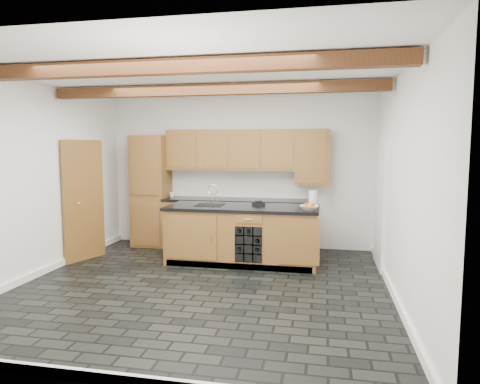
# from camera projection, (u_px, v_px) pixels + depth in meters

# --- Properties ---
(ground) EXTENTS (5.00, 5.00, 0.00)m
(ground) POSITION_uv_depth(u_px,v_px,m) (203.00, 286.00, 5.82)
(ground) COLOR black
(ground) RESTS_ON ground
(room_shell) EXTENTS (5.01, 5.00, 5.00)m
(room_shell) POSITION_uv_depth(u_px,v_px,m) (206.00, 172.00, 6.20)
(room_shell) COLOR white
(room_shell) RESTS_ON ground
(back_cabinetry) EXTENTS (3.65, 0.62, 2.20)m
(back_cabinetry) POSITION_uv_depth(u_px,v_px,m) (216.00, 196.00, 7.97)
(back_cabinetry) COLOR brown
(back_cabinetry) RESTS_ON ground
(island) EXTENTS (2.48, 0.96, 0.93)m
(island) POSITION_uv_depth(u_px,v_px,m) (243.00, 234.00, 6.97)
(island) COLOR brown
(island) RESTS_ON ground
(faucet) EXTENTS (0.45, 0.40, 0.34)m
(faucet) POSITION_uv_depth(u_px,v_px,m) (210.00, 203.00, 7.07)
(faucet) COLOR black
(faucet) RESTS_ON island
(kitchen_scale) EXTENTS (0.21, 0.14, 0.06)m
(kitchen_scale) POSITION_uv_depth(u_px,v_px,m) (259.00, 203.00, 7.06)
(kitchen_scale) COLOR black
(kitchen_scale) RESTS_ON island
(fruit_bowl) EXTENTS (0.32, 0.32, 0.07)m
(fruit_bowl) POSITION_uv_depth(u_px,v_px,m) (309.00, 208.00, 6.50)
(fruit_bowl) COLOR beige
(fruit_bowl) RESTS_ON island
(fruit_cluster) EXTENTS (0.16, 0.17, 0.07)m
(fruit_cluster) POSITION_uv_depth(u_px,v_px,m) (309.00, 205.00, 6.49)
(fruit_cluster) COLOR #BB3719
(fruit_cluster) RESTS_ON fruit_bowl
(paper_towel) EXTENTS (0.13, 0.13, 0.25)m
(paper_towel) POSITION_uv_depth(u_px,v_px,m) (313.00, 198.00, 6.97)
(paper_towel) COLOR white
(paper_towel) RESTS_ON island
(mug) EXTENTS (0.10, 0.10, 0.09)m
(mug) POSITION_uv_depth(u_px,v_px,m) (172.00, 195.00, 8.15)
(mug) COLOR white
(mug) RESTS_ON back_cabinetry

